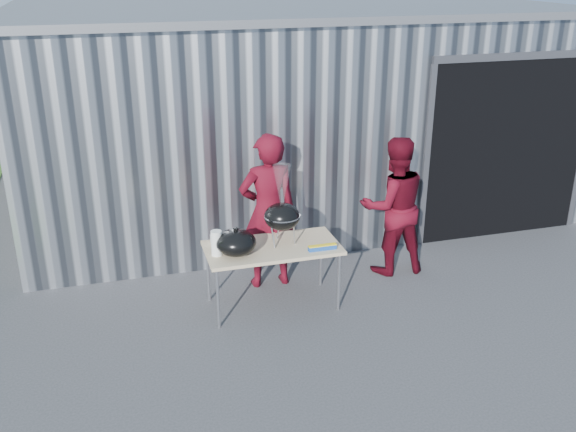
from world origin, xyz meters
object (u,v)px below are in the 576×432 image
object	(u,v)px
person_bystander	(393,206)
folding_table	(272,249)
kettle_grill	(282,208)
person_cook	(268,211)

from	to	relation	value
person_bystander	folding_table	bearing A→B (deg)	17.67
folding_table	kettle_grill	distance (m)	0.48
folding_table	kettle_grill	xyz separation A→B (m)	(0.12, 0.04, 0.47)
folding_table	person_cook	distance (m)	0.60
kettle_grill	folding_table	bearing A→B (deg)	-162.84
kettle_grill	person_cook	size ratio (longest dim) A/B	0.49
person_cook	person_bystander	world-z (taller)	person_cook
kettle_grill	person_bystander	world-z (taller)	person_bystander
folding_table	person_bystander	bearing A→B (deg)	15.39
folding_table	person_cook	xyz separation A→B (m)	(0.09, 0.54, 0.24)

